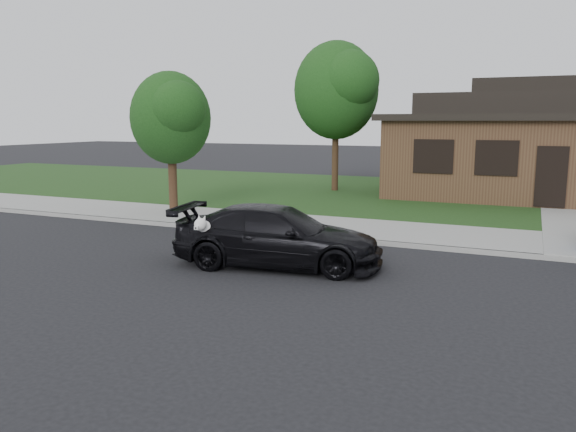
% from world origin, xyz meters
% --- Properties ---
extents(ground, '(120.00, 120.00, 0.00)m').
position_xyz_m(ground, '(0.00, 0.00, 0.00)').
color(ground, black).
rests_on(ground, ground).
extents(sidewalk, '(60.00, 3.00, 0.12)m').
position_xyz_m(sidewalk, '(0.00, 5.00, 0.06)').
color(sidewalk, gray).
rests_on(sidewalk, ground).
extents(curb, '(60.00, 0.12, 0.12)m').
position_xyz_m(curb, '(0.00, 3.50, 0.06)').
color(curb, gray).
rests_on(curb, ground).
extents(lawn, '(60.00, 13.00, 0.13)m').
position_xyz_m(lawn, '(0.00, 13.00, 0.07)').
color(lawn, '#193814').
rests_on(lawn, ground).
extents(sedan, '(4.75, 2.52, 1.31)m').
position_xyz_m(sedan, '(-1.59, 0.59, 0.66)').
color(sedan, black).
rests_on(sedan, ground).
extents(house, '(12.60, 8.60, 4.65)m').
position_xyz_m(house, '(4.00, 15.00, 2.13)').
color(house, '#422B1C').
rests_on(house, ground).
extents(tree_0, '(3.78, 3.60, 6.34)m').
position_xyz_m(tree_0, '(-4.34, 12.88, 4.48)').
color(tree_0, '#332114').
rests_on(tree_0, ground).
extents(tree_2, '(2.73, 2.60, 4.59)m').
position_xyz_m(tree_2, '(-7.38, 5.11, 3.27)').
color(tree_2, '#332114').
rests_on(tree_2, ground).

